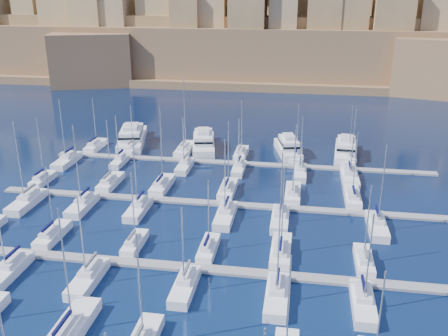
% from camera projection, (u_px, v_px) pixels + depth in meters
% --- Properties ---
extents(ground, '(600.00, 600.00, 0.00)m').
position_uv_depth(ground, '(212.00, 230.00, 80.69)').
color(ground, black).
rests_on(ground, ground).
extents(pontoon_mid_near, '(84.00, 2.00, 0.40)m').
position_uv_depth(pontoon_mid_near, '(196.00, 268.00, 69.51)').
color(pontoon_mid_near, slate).
rests_on(pontoon_mid_near, ground).
extents(pontoon_mid_far, '(84.00, 2.00, 0.40)m').
position_uv_depth(pontoon_mid_far, '(222.00, 204.00, 89.87)').
color(pontoon_mid_far, slate).
rests_on(pontoon_mid_far, ground).
extents(pontoon_far, '(84.00, 2.00, 0.40)m').
position_uv_depth(pontoon_far, '(238.00, 163.00, 110.24)').
color(pontoon_far, slate).
rests_on(pontoon_far, ground).
extents(sailboat_2, '(3.17, 10.55, 15.86)m').
position_uv_depth(sailboat_2, '(70.00, 330.00, 56.29)').
color(sailboat_2, white).
rests_on(sailboat_2, ground).
extents(sailboat_13, '(2.56, 8.54, 12.04)m').
position_uv_depth(sailboat_13, '(53.00, 235.00, 77.69)').
color(sailboat_13, white).
rests_on(sailboat_13, ground).
extents(sailboat_14, '(2.21, 7.38, 12.24)m').
position_uv_depth(sailboat_14, '(135.00, 243.00, 75.14)').
color(sailboat_14, white).
rests_on(sailboat_14, ground).
extents(sailboat_15, '(2.35, 7.85, 11.71)m').
position_uv_depth(sailboat_15, '(208.00, 248.00, 73.66)').
color(sailboat_15, white).
rests_on(sailboat_15, ground).
extents(sailboat_16, '(2.85, 9.51, 13.98)m').
position_uv_depth(sailboat_16, '(281.00, 251.00, 72.81)').
color(sailboat_16, white).
rests_on(sailboat_16, ground).
extents(sailboat_17, '(2.41, 8.04, 12.28)m').
position_uv_depth(sailboat_17, '(364.00, 261.00, 70.39)').
color(sailboat_17, white).
rests_on(sailboat_17, ground).
extents(sailboat_19, '(2.71, 9.03, 14.37)m').
position_uv_depth(sailboat_19, '(9.00, 270.00, 68.05)').
color(sailboat_19, white).
rests_on(sailboat_19, ground).
extents(sailboat_20, '(2.76, 9.20, 13.20)m').
position_uv_depth(sailboat_20, '(88.00, 278.00, 66.26)').
color(sailboat_20, white).
rests_on(sailboat_20, ground).
extents(sailboat_21, '(2.60, 8.66, 12.43)m').
position_uv_depth(sailboat_21, '(185.00, 286.00, 64.53)').
color(sailboat_21, white).
rests_on(sailboat_21, ground).
extents(sailboat_22, '(2.78, 9.27, 14.09)m').
position_uv_depth(sailboat_22, '(277.00, 296.00, 62.47)').
color(sailboat_22, white).
rests_on(sailboat_22, ground).
extents(sailboat_23, '(2.70, 8.99, 13.38)m').
position_uv_depth(sailboat_23, '(363.00, 303.00, 61.02)').
color(sailboat_23, white).
rests_on(sailboat_23, ground).
extents(sailboat_24, '(2.33, 7.75, 13.60)m').
position_uv_depth(sailboat_24, '(43.00, 179.00, 99.68)').
color(sailboat_24, white).
rests_on(sailboat_24, ground).
extents(sailboat_25, '(2.71, 9.05, 13.53)m').
position_uv_depth(sailboat_25, '(110.00, 182.00, 98.17)').
color(sailboat_25, white).
rests_on(sailboat_25, ground).
extents(sailboat_26, '(2.87, 9.56, 16.42)m').
position_uv_depth(sailboat_26, '(162.00, 185.00, 96.82)').
color(sailboat_26, white).
rests_on(sailboat_26, ground).
extents(sailboat_27, '(2.81, 9.35, 14.22)m').
position_uv_depth(sailboat_27, '(228.00, 189.00, 94.80)').
color(sailboat_27, white).
rests_on(sailboat_27, ground).
extents(sailboat_28, '(2.78, 9.28, 14.20)m').
position_uv_depth(sailboat_28, '(293.00, 193.00, 92.92)').
color(sailboat_28, white).
rests_on(sailboat_28, ground).
extents(sailboat_29, '(2.76, 9.22, 13.27)m').
position_uv_depth(sailboat_29, '(352.00, 197.00, 91.27)').
color(sailboat_29, white).
rests_on(sailboat_29, ground).
extents(sailboat_30, '(2.99, 9.97, 16.09)m').
position_uv_depth(sailboat_30, '(27.00, 201.00, 89.43)').
color(sailboat_30, white).
rests_on(sailboat_30, ground).
extents(sailboat_31, '(2.80, 9.34, 15.77)m').
position_uv_depth(sailboat_31, '(83.00, 205.00, 88.14)').
color(sailboat_31, white).
rests_on(sailboat_31, ground).
extents(sailboat_32, '(2.74, 9.14, 13.80)m').
position_uv_depth(sailboat_32, '(139.00, 209.00, 86.70)').
color(sailboat_32, white).
rests_on(sailboat_32, ground).
extents(sailboat_33, '(2.87, 9.56, 14.52)m').
position_uv_depth(sailboat_33, '(225.00, 215.00, 84.20)').
color(sailboat_33, white).
rests_on(sailboat_33, ground).
extents(sailboat_34, '(2.81, 9.38, 14.32)m').
position_uv_depth(sailboat_34, '(280.00, 219.00, 82.90)').
color(sailboat_34, white).
rests_on(sailboat_34, ground).
extents(sailboat_35, '(2.83, 9.44, 14.95)m').
position_uv_depth(sailboat_35, '(377.00, 226.00, 80.53)').
color(sailboat_35, white).
rests_on(sailboat_35, ground).
extents(sailboat_36, '(2.68, 8.95, 12.57)m').
position_uv_depth(sailboat_36, '(96.00, 146.00, 120.34)').
color(sailboat_36, white).
rests_on(sailboat_36, ground).
extents(sailboat_37, '(2.30, 7.66, 11.36)m').
position_uv_depth(sailboat_37, '(132.00, 149.00, 118.34)').
color(sailboat_37, white).
rests_on(sailboat_37, ground).
extents(sailboat_38, '(3.11, 10.38, 17.72)m').
position_uv_depth(sailboat_38, '(185.00, 149.00, 117.68)').
color(sailboat_38, white).
rests_on(sailboat_38, ground).
extents(sailboat_39, '(2.64, 8.79, 13.30)m').
position_uv_depth(sailboat_39, '(241.00, 153.00, 114.95)').
color(sailboat_39, white).
rests_on(sailboat_39, ground).
extents(sailboat_40, '(2.64, 8.79, 13.02)m').
position_uv_depth(sailboat_40, '(296.00, 156.00, 113.06)').
color(sailboat_40, white).
rests_on(sailboat_40, ground).
extents(sailboat_41, '(2.42, 8.06, 13.27)m').
position_uv_depth(sailboat_41, '(349.00, 159.00, 110.99)').
color(sailboat_41, white).
rests_on(sailboat_41, ground).
extents(sailboat_42, '(2.98, 9.92, 15.01)m').
position_uv_depth(sailboat_42, '(67.00, 160.00, 110.26)').
color(sailboat_42, white).
rests_on(sailboat_42, ground).
extents(sailboat_43, '(2.17, 7.23, 11.56)m').
position_uv_depth(sailboat_43, '(120.00, 162.00, 109.74)').
color(sailboat_43, white).
rests_on(sailboat_43, ground).
extents(sailboat_44, '(2.54, 8.45, 11.84)m').
position_uv_depth(sailboat_44, '(185.00, 166.00, 106.96)').
color(sailboat_44, white).
rests_on(sailboat_44, ground).
extents(sailboat_45, '(2.37, 7.89, 12.00)m').
position_uv_depth(sailboat_45, '(239.00, 169.00, 105.46)').
color(sailboat_45, white).
rests_on(sailboat_45, ground).
extents(sailboat_46, '(2.63, 8.76, 13.13)m').
position_uv_depth(sailboat_46, '(300.00, 173.00, 103.13)').
color(sailboat_46, white).
rests_on(sailboat_46, ground).
extents(sailboat_47, '(3.24, 10.80, 15.33)m').
position_uv_depth(sailboat_47, '(350.00, 177.00, 100.70)').
color(sailboat_47, white).
rests_on(sailboat_47, ground).
extents(motor_yacht_a, '(9.93, 20.07, 5.25)m').
position_uv_depth(motor_yacht_a, '(132.00, 137.00, 123.89)').
color(motor_yacht_a, white).
rests_on(motor_yacht_a, ground).
extents(motor_yacht_b, '(8.25, 17.39, 5.25)m').
position_uv_depth(motor_yacht_b, '(204.00, 142.00, 120.00)').
color(motor_yacht_b, white).
rests_on(motor_yacht_b, ground).
extents(motor_yacht_c, '(7.35, 14.66, 5.25)m').
position_uv_depth(motor_yacht_c, '(288.00, 148.00, 115.77)').
color(motor_yacht_c, white).
rests_on(motor_yacht_c, ground).
extents(motor_yacht_d, '(5.87, 15.96, 5.25)m').
position_uv_depth(motor_yacht_d, '(346.00, 149.00, 114.50)').
color(motor_yacht_d, white).
rests_on(motor_yacht_d, ground).
extents(fortified_city, '(460.00, 108.95, 59.52)m').
position_uv_depth(fortified_city, '(275.00, 39.00, 219.36)').
color(fortified_city, brown).
rests_on(fortified_city, ground).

